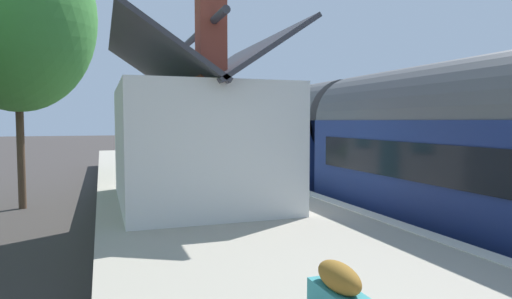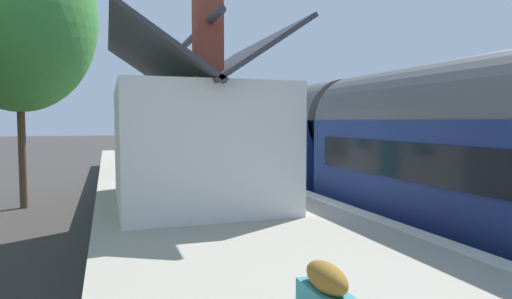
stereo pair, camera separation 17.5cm
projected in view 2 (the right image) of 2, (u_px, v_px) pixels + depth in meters
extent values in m
plane|color=#383330|center=(286.00, 200.00, 16.69)|extent=(160.00, 160.00, 0.00)
cube|color=#A39B8C|center=(185.00, 192.00, 15.43)|extent=(32.00, 5.68, 1.00)
cube|color=beige|center=(257.00, 175.00, 16.25)|extent=(32.00, 0.36, 0.02)
cube|color=gray|center=(325.00, 196.00, 17.20)|extent=(52.00, 0.08, 0.14)
cube|color=gray|center=(291.00, 198.00, 16.74)|extent=(52.00, 0.08, 0.14)
cube|color=black|center=(282.00, 181.00, 19.52)|extent=(10.02, 2.29, 0.70)
cube|color=navy|center=(282.00, 147.00, 19.42)|extent=(10.89, 2.70, 2.30)
cylinder|color=#515154|center=(282.00, 120.00, 19.35)|extent=(10.89, 2.65, 2.65)
cube|color=black|center=(252.00, 141.00, 18.97)|extent=(9.26, 0.03, 0.80)
cylinder|color=black|center=(258.00, 172.00, 22.61)|extent=(0.70, 2.16, 0.70)
cylinder|color=black|center=(315.00, 192.00, 16.43)|extent=(0.70, 2.16, 0.70)
cube|color=black|center=(245.00, 134.00, 24.57)|extent=(0.04, 2.16, 0.90)
cylinder|color=#F2EDCC|center=(245.00, 152.00, 24.65)|extent=(0.06, 0.24, 0.24)
cube|color=red|center=(245.00, 160.00, 24.72)|extent=(0.16, 2.56, 0.24)
cube|color=black|center=(481.00, 249.00, 9.14)|extent=(9.27, 2.29, 0.70)
cube|color=navy|center=(483.00, 176.00, 9.04)|extent=(10.07, 2.70, 2.30)
cylinder|color=#515154|center=(485.00, 120.00, 8.97)|extent=(10.07, 2.65, 2.65)
cube|color=black|center=(428.00, 165.00, 8.59)|extent=(8.56, 0.03, 0.80)
cylinder|color=black|center=(391.00, 218.00, 12.00)|extent=(0.70, 2.16, 0.70)
cube|color=white|center=(194.00, 145.00, 10.96)|extent=(5.27, 3.65, 2.80)
cube|color=#38383F|center=(229.00, 64.00, 11.12)|extent=(5.77, 2.09, 1.44)
cube|color=#38383F|center=(155.00, 61.00, 10.53)|extent=(5.77, 2.09, 1.44)
cylinder|color=#38383F|center=(193.00, 37.00, 10.79)|extent=(5.77, 0.16, 0.16)
cube|color=brown|center=(208.00, 38.00, 9.22)|extent=(0.56, 0.56, 1.84)
cube|color=teal|center=(261.00, 156.00, 11.81)|extent=(0.90, 0.06, 2.10)
cube|color=teal|center=(280.00, 133.00, 10.44)|extent=(0.80, 0.05, 1.10)
cube|color=teal|center=(245.00, 131.00, 13.09)|extent=(0.80, 0.05, 1.10)
cube|color=#26727F|center=(190.00, 154.00, 20.29)|extent=(1.41, 0.43, 0.06)
cube|color=#26727F|center=(194.00, 149.00, 20.33)|extent=(1.40, 0.13, 0.40)
cube|color=black|center=(193.00, 160.00, 19.78)|extent=(0.07, 0.36, 0.44)
cube|color=black|center=(188.00, 158.00, 20.83)|extent=(0.07, 0.36, 0.44)
cube|color=#26727F|center=(174.00, 147.00, 25.61)|extent=(1.42, 0.46, 0.06)
cube|color=#26727F|center=(177.00, 143.00, 25.64)|extent=(1.40, 0.17, 0.40)
cube|color=black|center=(175.00, 152.00, 25.08)|extent=(0.08, 0.36, 0.44)
cube|color=black|center=(173.00, 151.00, 26.16)|extent=(0.08, 0.36, 0.44)
cube|color=#26727F|center=(177.00, 150.00, 23.38)|extent=(1.41, 0.45, 0.06)
cube|color=#26727F|center=(181.00, 146.00, 23.42)|extent=(1.40, 0.16, 0.40)
cube|color=black|center=(179.00, 155.00, 22.86)|extent=(0.07, 0.36, 0.44)
cube|color=black|center=(176.00, 154.00, 23.93)|extent=(0.07, 0.36, 0.44)
cube|color=#26727F|center=(207.00, 161.00, 16.76)|extent=(1.41, 0.42, 0.06)
cube|color=#26727F|center=(212.00, 155.00, 16.80)|extent=(1.40, 0.13, 0.40)
cube|color=black|center=(211.00, 169.00, 16.24)|extent=(0.07, 0.36, 0.44)
cube|color=black|center=(205.00, 166.00, 17.30)|extent=(0.07, 0.36, 0.44)
cylinder|color=gray|center=(165.00, 164.00, 18.66)|extent=(0.51, 0.51, 0.32)
ellipsoid|color=#4C8C2D|center=(165.00, 155.00, 18.63)|extent=(0.69, 0.69, 0.57)
cone|color=#E92775|center=(165.00, 149.00, 18.62)|extent=(0.13, 0.13, 0.28)
cone|color=black|center=(139.00, 167.00, 17.45)|extent=(0.49, 0.49, 0.30)
cylinder|color=black|center=(139.00, 171.00, 17.46)|extent=(0.27, 0.27, 0.06)
ellipsoid|color=#3D8438|center=(139.00, 158.00, 17.43)|extent=(0.66, 0.66, 0.65)
cone|color=#D9593C|center=(139.00, 152.00, 17.41)|extent=(0.12, 0.12, 0.26)
ellipsoid|color=olive|center=(326.00, 277.00, 4.39)|extent=(0.70, 0.29, 0.29)
cone|color=gray|center=(216.00, 160.00, 20.49)|extent=(0.35, 0.35, 0.33)
cylinder|color=gray|center=(216.00, 163.00, 20.50)|extent=(0.19, 0.19, 0.06)
ellipsoid|color=olive|center=(216.00, 154.00, 20.47)|extent=(0.41, 0.41, 0.38)
cone|color=#DA5F6A|center=(216.00, 151.00, 20.46)|extent=(0.09, 0.09, 0.16)
cylinder|color=#4C3828|center=(22.00, 146.00, 15.04)|extent=(0.25, 0.25, 4.24)
ellipsoid|color=#3D8438|center=(18.00, 15.00, 14.76)|extent=(5.16, 5.12, 6.44)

